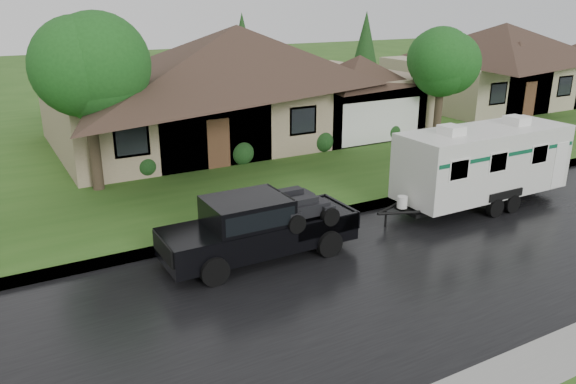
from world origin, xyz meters
name	(u,v)px	position (x,y,z in m)	size (l,w,h in m)	color
ground	(372,240)	(0.00, 0.00, 0.00)	(140.00, 140.00, 0.00)	#2D551A
road	(417,265)	(0.00, -2.00, 0.01)	(140.00, 8.00, 0.01)	black
curb	(331,214)	(0.00, 2.25, 0.07)	(140.00, 0.50, 0.15)	gray
lawn	(197,137)	(0.00, 15.00, 0.07)	(140.00, 26.00, 0.15)	#2D551A
house_main	(244,69)	(2.29, 13.84, 3.59)	(19.44, 10.80, 6.90)	gray
house_neighbor	(507,55)	(22.27, 14.34, 3.32)	(15.12, 9.72, 6.45)	tan
tree_left_green	(86,73)	(-6.33, 8.59, 4.48)	(3.77, 3.77, 6.24)	#382B1E
tree_right_green	(442,63)	(10.36, 8.25, 3.98)	(3.34, 3.34, 5.53)	#382B1E
shrub_row	(283,145)	(2.00, 9.30, 0.65)	(13.60, 1.00, 1.00)	#143814
pickup_truck	(256,225)	(-3.63, 0.60, 0.98)	(5.51, 2.09, 1.84)	black
travel_trailer	(483,161)	(5.17, 0.60, 1.62)	(6.79, 2.39, 3.05)	silver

